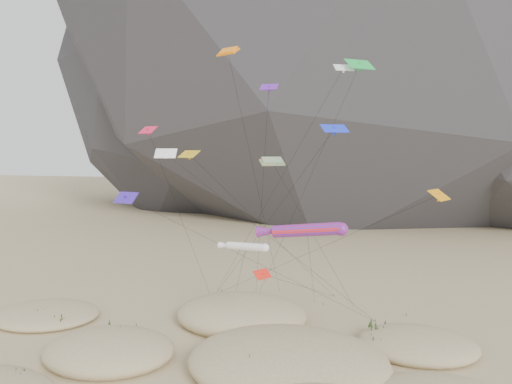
# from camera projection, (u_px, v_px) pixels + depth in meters

# --- Properties ---
(dunes) EXTENTS (49.62, 37.83, 3.82)m
(dunes) POSITION_uv_depth(u_px,v_px,m) (215.00, 368.00, 39.71)
(dunes) COLOR #CCB789
(dunes) RESTS_ON ground
(dune_grass) EXTENTS (43.13, 26.84, 1.55)m
(dune_grass) POSITION_uv_depth(u_px,v_px,m) (229.00, 364.00, 39.91)
(dune_grass) COLOR black
(dune_grass) RESTS_ON ground
(kite_stakes) EXTENTS (22.36, 8.04, 0.30)m
(kite_stakes) POSITION_uv_depth(u_px,v_px,m) (295.00, 302.00, 58.28)
(kite_stakes) COLOR #3F2D1E
(kite_stakes) RESTS_ON ground
(rainbow_tube_kite) EXTENTS (8.39, 14.78, 11.79)m
(rainbow_tube_kite) POSITION_uv_depth(u_px,v_px,m) (304.00, 230.00, 44.33)
(rainbow_tube_kite) COLOR red
(rainbow_tube_kite) RESTS_ON ground
(white_tube_kite) EXTENTS (6.67, 11.21, 9.61)m
(white_tube_kite) POSITION_uv_depth(u_px,v_px,m) (244.00, 247.00, 46.39)
(white_tube_kite) COLOR white
(white_tube_kite) RESTS_ON ground
(orange_parafoil) EXTENTS (3.95, 14.22, 27.98)m
(orange_parafoil) POSITION_uv_depth(u_px,v_px,m) (229.00, 56.00, 48.68)
(orange_parafoil) COLOR orange
(orange_parafoil) RESTS_ON ground
(multi_parafoil) EXTENTS (8.09, 13.98, 17.38)m
(multi_parafoil) POSITION_uv_depth(u_px,v_px,m) (274.00, 164.00, 44.71)
(multi_parafoil) COLOR orange
(multi_parafoil) RESTS_ON ground
(delta_kites) EXTENTS (30.84, 21.23, 26.12)m
(delta_kites) POSITION_uv_depth(u_px,v_px,m) (264.00, 154.00, 45.43)
(delta_kites) COLOR #FF9B0D
(delta_kites) RESTS_ON ground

